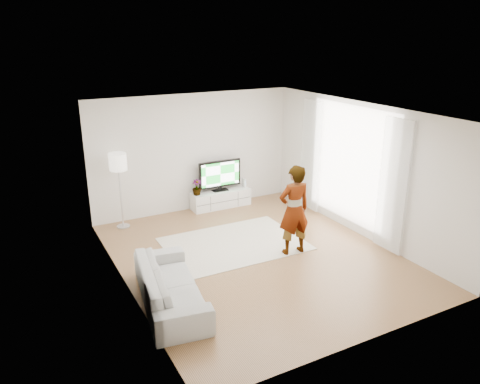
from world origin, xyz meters
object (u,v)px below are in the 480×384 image
media_console (221,199)px  sofa (170,285)px  rug (234,244)px  floor_lamp (118,165)px  player (294,210)px  television (220,175)px

media_console → sofa: size_ratio=0.67×
rug → floor_lamp: (-1.77, 1.97, 1.42)m
player → rug: bearing=-42.9°
media_console → rug: media_console is taller
rug → media_console: bearing=71.4°
television → rug: (-0.70, -2.10, -0.83)m
television → media_console: bearing=-90.0°
rug → floor_lamp: size_ratio=1.63×
rug → player: bearing=-47.1°
player → sofa: bearing=16.3°
television → rug: 2.36m
media_console → player: 3.04m
media_console → floor_lamp: 2.75m
television → floor_lamp: (-2.47, -0.13, 0.59)m
television → sofa: size_ratio=0.49×
rug → player: player is taller
rug → sofa: 2.43m
television → sofa: bearing=-126.1°
television → player: 2.99m
sofa → floor_lamp: (0.13, 3.44, 1.10)m
rug → sofa: bearing=-142.2°
media_console → sofa: (-2.60, -3.55, 0.11)m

